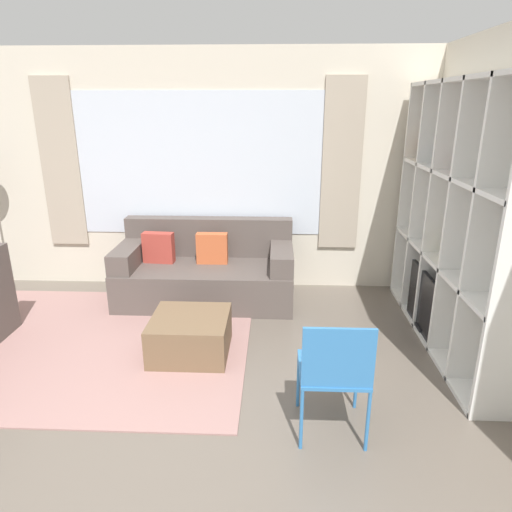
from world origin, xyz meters
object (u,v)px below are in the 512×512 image
(couch_main, at_px, (206,272))
(shelving_unit, at_px, (458,223))
(ottoman, at_px, (191,335))
(folding_chair, at_px, (335,368))

(couch_main, bearing_deg, shelving_unit, -19.29)
(shelving_unit, relative_size, ottoman, 3.54)
(couch_main, distance_m, ottoman, 1.22)
(ottoman, xyz_separation_m, folding_chair, (1.12, -1.01, 0.34))
(shelving_unit, bearing_deg, ottoman, -170.71)
(ottoman, distance_m, folding_chair, 1.55)
(shelving_unit, distance_m, couch_main, 2.63)
(shelving_unit, distance_m, ottoman, 2.54)
(shelving_unit, height_order, ottoman, shelving_unit)
(folding_chair, bearing_deg, ottoman, -41.93)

